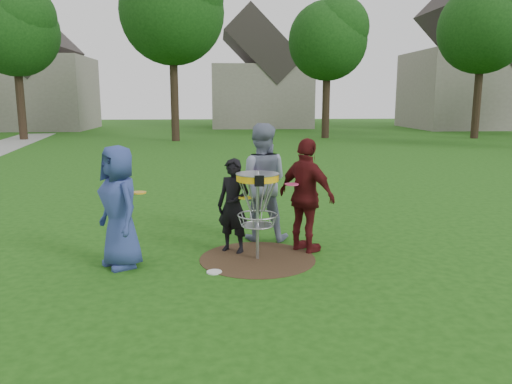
{
  "coord_description": "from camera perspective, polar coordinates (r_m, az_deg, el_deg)",
  "views": [
    {
      "loc": [
        -0.58,
        -7.38,
        2.47
      ],
      "look_at": [
        0.0,
        0.3,
        1.0
      ],
      "focal_mm": 35.0,
      "sensor_mm": 36.0,
      "label": 1
    }
  ],
  "objects": [
    {
      "name": "ground",
      "position": [
        7.8,
        0.17,
        -7.65
      ],
      "size": [
        100.0,
        100.0,
        0.0
      ],
      "primitive_type": "plane",
      "color": "#19470F",
      "rests_on": "ground"
    },
    {
      "name": "dirt_patch",
      "position": [
        7.8,
        0.17,
        -7.62
      ],
      "size": [
        1.8,
        1.8,
        0.01
      ],
      "primitive_type": "cylinder",
      "color": "#47331E",
      "rests_on": "ground"
    },
    {
      "name": "player_blue",
      "position": [
        7.51,
        -15.33,
        -1.66
      ],
      "size": [
        0.97,
        1.05,
        1.8
      ],
      "primitive_type": "imported",
      "rotation": [
        0.0,
        0.0,
        -0.96
      ],
      "color": "navy",
      "rests_on": "ground"
    },
    {
      "name": "player_black",
      "position": [
        7.97,
        -2.61,
        -1.59
      ],
      "size": [
        0.66,
        0.6,
        1.52
      ],
      "primitive_type": "imported",
      "rotation": [
        0.0,
        0.0,
        -0.53
      ],
      "color": "black",
      "rests_on": "ground"
    },
    {
      "name": "player_grey",
      "position": [
        8.65,
        0.53,
        1.14
      ],
      "size": [
        1.11,
        0.93,
        2.04
      ],
      "primitive_type": "imported",
      "rotation": [
        0.0,
        0.0,
        2.97
      ],
      "color": "gray",
      "rests_on": "ground"
    },
    {
      "name": "player_maroon",
      "position": [
        8.0,
        5.79,
        -0.43
      ],
      "size": [
        1.04,
        1.11,
        1.84
      ],
      "primitive_type": "imported",
      "rotation": [
        0.0,
        0.0,
        2.28
      ],
      "color": "#511214",
      "rests_on": "ground"
    },
    {
      "name": "disc_on_grass",
      "position": [
        7.24,
        -4.8,
        -9.1
      ],
      "size": [
        0.22,
        0.22,
        0.02
      ],
      "primitive_type": "cylinder",
      "color": "silver",
      "rests_on": "ground"
    },
    {
      "name": "disc_golf_basket",
      "position": [
        7.54,
        0.17,
        -0.28
      ],
      "size": [
        0.66,
        0.67,
        1.38
      ],
      "color": "#9EA0A5",
      "rests_on": "ground"
    },
    {
      "name": "held_discs",
      "position": [
        7.78,
        -2.3,
        0.68
      ],
      "size": [
        2.52,
        1.21,
        0.33
      ],
      "color": "gold",
      "rests_on": "ground"
    },
    {
      "name": "tree_row",
      "position": [
        28.32,
        -2.36,
        18.38
      ],
      "size": [
        51.2,
        17.42,
        9.9
      ],
      "color": "#38281C",
      "rests_on": "ground"
    },
    {
      "name": "house_row",
      "position": [
        40.83,
        3.28,
        13.13
      ],
      "size": [
        44.5,
        10.65,
        11.62
      ],
      "color": "gray",
      "rests_on": "ground"
    }
  ]
}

